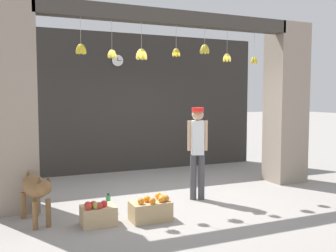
# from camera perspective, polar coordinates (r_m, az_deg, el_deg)

# --- Properties ---
(ground_plane) EXTENTS (60.00, 60.00, 0.00)m
(ground_plane) POSITION_cam_1_polar(r_m,az_deg,el_deg) (6.64, 1.33, -10.82)
(ground_plane) COLOR gray
(shop_back_wall) EXTENTS (6.50, 0.12, 3.22)m
(shop_back_wall) POSITION_cam_1_polar(r_m,az_deg,el_deg) (8.87, -5.72, 3.53)
(shop_back_wall) COLOR #2D2B28
(shop_back_wall) RESTS_ON ground_plane
(shop_pillar_left) EXTENTS (0.70, 0.60, 3.22)m
(shop_pillar_left) POSITION_cam_1_polar(r_m,az_deg,el_deg) (6.13, -22.66, 2.79)
(shop_pillar_left) COLOR gray
(shop_pillar_left) RESTS_ON ground_plane
(shop_pillar_right) EXTENTS (0.70, 0.60, 3.22)m
(shop_pillar_right) POSITION_cam_1_polar(r_m,az_deg,el_deg) (8.07, 17.52, 3.25)
(shop_pillar_right) COLOR gray
(shop_pillar_right) RESTS_ON ground_plane
(storefront_awning) EXTENTS (4.60, 0.26, 0.87)m
(storefront_awning) POSITION_cam_1_polar(r_m,az_deg,el_deg) (6.63, 0.83, 15.70)
(storefront_awning) COLOR #3D3833
(dog) EXTENTS (0.45, 1.05, 0.73)m
(dog) POSITION_cam_1_polar(r_m,az_deg,el_deg) (5.51, -19.46, -8.96)
(dog) COLOR brown
(dog) RESTS_ON ground_plane
(shopkeeper) EXTENTS (0.33, 0.29, 1.57)m
(shopkeeper) POSITION_cam_1_polar(r_m,az_deg,el_deg) (6.36, 4.52, -3.10)
(shopkeeper) COLOR #424247
(shopkeeper) RESTS_ON ground_plane
(fruit_crate_oranges) EXTENTS (0.56, 0.34, 0.36)m
(fruit_crate_oranges) POSITION_cam_1_polar(r_m,az_deg,el_deg) (5.43, -2.60, -12.61)
(fruit_crate_oranges) COLOR tan
(fruit_crate_oranges) RESTS_ON ground_plane
(fruit_crate_apples) EXTENTS (0.46, 0.35, 0.35)m
(fruit_crate_apples) POSITION_cam_1_polar(r_m,az_deg,el_deg) (5.33, -10.62, -13.08)
(fruit_crate_apples) COLOR tan
(fruit_crate_apples) RESTS_ON ground_plane
(water_bottle) EXTENTS (0.07, 0.07, 0.28)m
(water_bottle) POSITION_cam_1_polar(r_m,az_deg,el_deg) (5.90, -9.09, -11.52)
(water_bottle) COLOR #38934C
(water_bottle) RESTS_ON ground_plane
(wall_clock) EXTENTS (0.27, 0.03, 0.27)m
(wall_clock) POSITION_cam_1_polar(r_m,az_deg,el_deg) (8.74, -7.69, 9.87)
(wall_clock) COLOR black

